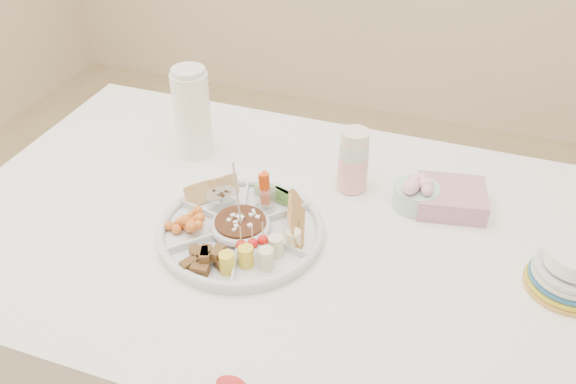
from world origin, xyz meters
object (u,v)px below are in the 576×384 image
(plate_stack, at_px, (572,268))
(dining_table, at_px, (269,329))
(thermos, at_px, (192,111))
(party_tray, at_px, (241,228))

(plate_stack, bearing_deg, dining_table, -178.94)
(thermos, bearing_deg, dining_table, -37.40)
(party_tray, xyz_separation_m, thermos, (-0.26, 0.29, 0.11))
(party_tray, height_order, thermos, thermos)
(party_tray, bearing_deg, thermos, 131.89)
(party_tray, distance_m, plate_stack, 0.71)
(dining_table, relative_size, plate_stack, 8.71)
(thermos, height_order, plate_stack, thermos)
(party_tray, relative_size, thermos, 1.48)
(dining_table, bearing_deg, party_tray, -119.96)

